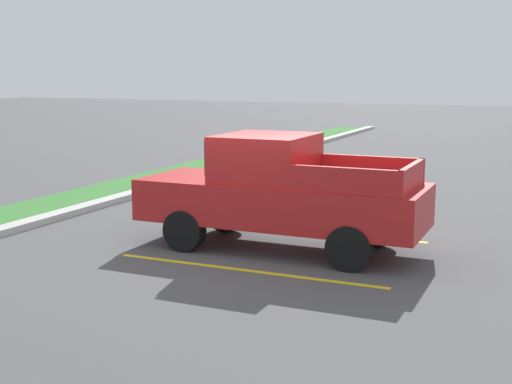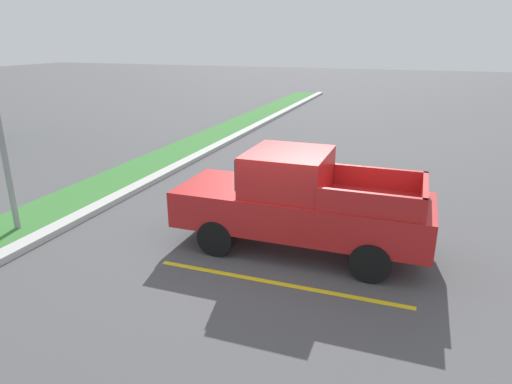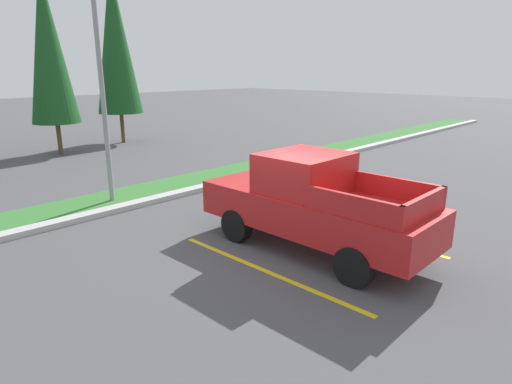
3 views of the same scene
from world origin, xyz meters
The scene contains 7 objects.
ground_plane centered at (0.00, 0.00, 0.00)m, with size 120.00×120.00×0.00m, color #4C4C4F.
parking_line_near centered at (-1.31, -0.53, 0.00)m, with size 0.12×4.80×0.01m, color yellow.
parking_line_far centered at (1.79, -0.53, 0.00)m, with size 0.12×4.80×0.01m, color yellow.
curb_strip centered at (0.00, 5.00, 0.07)m, with size 56.00×0.40×0.15m, color #B2B2AD.
grass_median centered at (0.00, 6.10, 0.03)m, with size 56.00×1.80×0.06m, color #387533.
pickup_truck_main centered at (0.24, -0.48, 1.04)m, with size 2.00×5.24×2.10m.
traffic_cone centered at (3.46, 0.94, 0.29)m, with size 0.36×0.36×0.60m.
Camera 2 is at (-8.27, -2.62, 4.26)m, focal length 31.64 mm.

